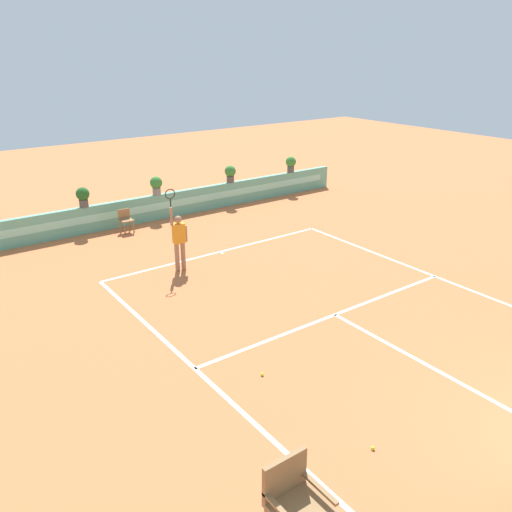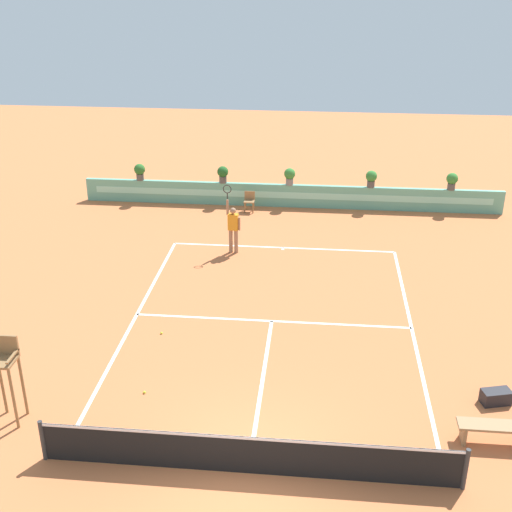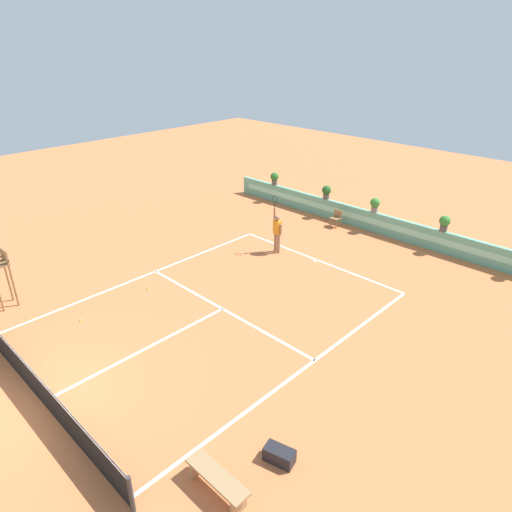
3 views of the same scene
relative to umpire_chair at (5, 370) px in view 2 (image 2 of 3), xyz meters
The scene contains 16 objects.
ground_plane 7.53m from the umpire_chair, 39.77° to the left, with size 60.00×60.00×0.00m, color #C66B3D.
court_lines 8.00m from the umpire_chair, 43.78° to the left, with size 8.32×11.94×0.01m.
net 5.89m from the umpire_chair, 12.52° to the right, with size 8.92×0.10×1.00m.
back_wall_barrier 16.18m from the umpire_chair, 69.38° to the left, with size 18.00×0.21×1.00m.
umpire_chair is the anchor object (origin of this frame).
ball_kid_chair 14.97m from the umpire_chair, 74.41° to the left, with size 0.44×0.44×0.85m.
bench_courtside 11.05m from the umpire_chair, ahead, with size 1.60×0.44×0.51m.
gear_bag 11.60m from the umpire_chair, ahead, with size 0.70×0.36×0.36m, color black.
tennis_player 10.76m from the umpire_chair, 68.75° to the left, with size 0.62×0.26×2.58m.
tennis_ball_near_baseline 5.01m from the umpire_chair, 57.65° to the left, with size 0.07×0.07×0.07m, color #CCE033.
tennis_ball_mid_court 3.35m from the umpire_chair, 23.93° to the left, with size 0.07×0.07×0.07m, color #CCE033.
potted_plant_far_left 15.15m from the umpire_chair, 93.30° to the left, with size 0.48×0.48×0.72m.
potted_plant_far_right 19.59m from the umpire_chair, 50.53° to the left, with size 0.48×0.48×0.72m.
potted_plant_left 15.38m from the umpire_chair, 79.56° to the left, with size 0.48×0.48×0.72m.
potted_plant_centre 16.15m from the umpire_chair, 69.45° to the left, with size 0.48×0.48×0.72m.
potted_plant_right 17.66m from the umpire_chair, 58.92° to the left, with size 0.48×0.48×0.72m.
Camera 2 is at (1.23, -10.70, 9.90)m, focal length 46.37 mm.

